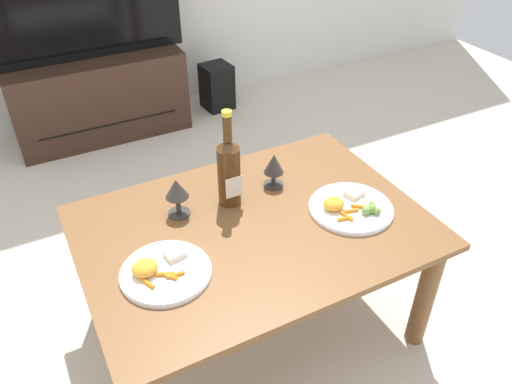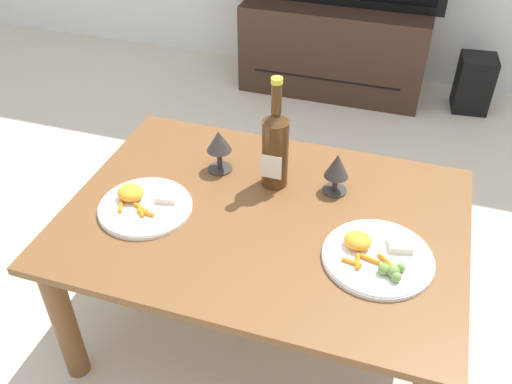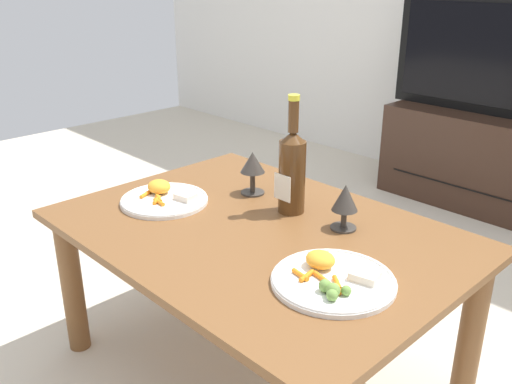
{
  "view_description": "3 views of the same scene",
  "coord_description": "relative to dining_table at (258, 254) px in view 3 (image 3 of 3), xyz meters",
  "views": [
    {
      "loc": [
        -0.6,
        -1.17,
        1.61
      ],
      "look_at": [
        0.04,
        0.06,
        0.59
      ],
      "focal_mm": 35.39,
      "sensor_mm": 36.0,
      "label": 1
    },
    {
      "loc": [
        0.35,
        -1.18,
        1.56
      ],
      "look_at": [
        -0.03,
        0.03,
        0.56
      ],
      "focal_mm": 38.8,
      "sensor_mm": 36.0,
      "label": 2
    },
    {
      "loc": [
        1.03,
        -1.01,
        1.2
      ],
      "look_at": [
        -0.04,
        0.03,
        0.6
      ],
      "focal_mm": 38.82,
      "sensor_mm": 36.0,
      "label": 3
    }
  ],
  "objects": [
    {
      "name": "tv_screen",
      "position": [
        -0.14,
        1.82,
        0.38
      ],
      "size": [
        1.13,
        0.05,
        0.6
      ],
      "color": "black",
      "rests_on": "tv_stand"
    },
    {
      "name": "wine_bottle",
      "position": [
        -0.01,
        0.16,
        0.22
      ],
      "size": [
        0.08,
        0.08,
        0.36
      ],
      "color": "#4C2D14",
      "rests_on": "dining_table"
    },
    {
      "name": "dinner_plate_right",
      "position": [
        0.34,
        -0.08,
        0.1
      ],
      "size": [
        0.3,
        0.3,
        0.05
      ],
      "color": "white",
      "rests_on": "dining_table"
    },
    {
      "name": "tv_stand",
      "position": [
        -0.14,
        1.82,
        -0.17
      ],
      "size": [
        1.03,
        0.41,
        0.5
      ],
      "color": "#382319",
      "rests_on": "ground_plane"
    },
    {
      "name": "goblet_left",
      "position": [
        -0.2,
        0.17,
        0.18
      ],
      "size": [
        0.08,
        0.08,
        0.14
      ],
      "color": "#38332D",
      "rests_on": "dining_table"
    },
    {
      "name": "goblet_right",
      "position": [
        0.17,
        0.17,
        0.17
      ],
      "size": [
        0.08,
        0.08,
        0.14
      ],
      "color": "#38332D",
      "rests_on": "dining_table"
    },
    {
      "name": "dining_table",
      "position": [
        0.0,
        0.0,
        0.0
      ],
      "size": [
        1.16,
        0.83,
        0.51
      ],
      "color": "brown",
      "rests_on": "ground_plane"
    },
    {
      "name": "ground_plane",
      "position": [
        0.0,
        0.0,
        -0.42
      ],
      "size": [
        6.4,
        6.4,
        0.0
      ],
      "primitive_type": "plane",
      "color": "beige"
    },
    {
      "name": "dinner_plate_left",
      "position": [
        -0.35,
        -0.08,
        0.1
      ],
      "size": [
        0.28,
        0.28,
        0.06
      ],
      "color": "white",
      "rests_on": "dining_table"
    }
  ]
}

